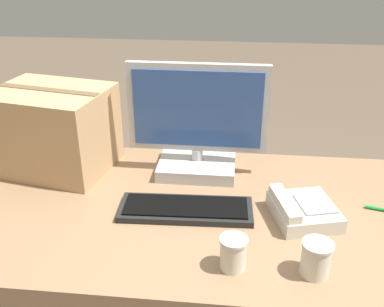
% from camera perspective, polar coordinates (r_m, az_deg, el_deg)
% --- Properties ---
extents(office_desk, '(1.80, 0.90, 0.73)m').
position_cam_1_polar(office_desk, '(1.81, 1.19, -16.58)').
color(office_desk, '#8C6B4C').
rests_on(office_desk, ground_plane).
extents(monitor, '(0.54, 0.25, 0.44)m').
position_cam_1_polar(monitor, '(1.75, 0.70, 2.93)').
color(monitor, '#B7B7B7').
rests_on(monitor, office_desk).
extents(keyboard, '(0.46, 0.18, 0.03)m').
position_cam_1_polar(keyboard, '(1.55, -0.79, -7.05)').
color(keyboard, black).
rests_on(keyboard, office_desk).
extents(desk_phone, '(0.25, 0.26, 0.08)m').
position_cam_1_polar(desk_phone, '(1.56, 13.83, -7.03)').
color(desk_phone, beige).
rests_on(desk_phone, office_desk).
extents(paper_cup_left, '(0.08, 0.08, 0.10)m').
position_cam_1_polar(paper_cup_left, '(1.31, 5.25, -12.49)').
color(paper_cup_left, beige).
rests_on(paper_cup_left, office_desk).
extents(paper_cup_right, '(0.09, 0.09, 0.11)m').
position_cam_1_polar(paper_cup_right, '(1.33, 15.46, -12.73)').
color(paper_cup_right, beige).
rests_on(paper_cup_right, office_desk).
extents(cardboard_box, '(0.49, 0.42, 0.33)m').
position_cam_1_polar(cardboard_box, '(1.87, -17.20, 2.95)').
color(cardboard_box, tan).
rests_on(cardboard_box, office_desk).
extents(pen_marker, '(0.12, 0.04, 0.01)m').
position_cam_1_polar(pen_marker, '(1.70, 23.13, -6.59)').
color(pen_marker, '#198C33').
rests_on(pen_marker, office_desk).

